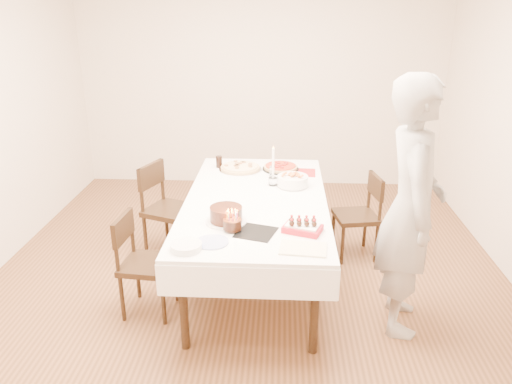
{
  "coord_description": "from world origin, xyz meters",
  "views": [
    {
      "loc": [
        0.26,
        -3.72,
        2.27
      ],
      "look_at": [
        0.07,
        0.04,
        0.81
      ],
      "focal_mm": 35.0,
      "sensor_mm": 36.0,
      "label": 1
    }
  ],
  "objects_px": {
    "chair_right_savory": "(356,216)",
    "strawberry_box": "(303,227)",
    "pizza_pepperoni": "(281,167)",
    "taper_candle": "(273,166)",
    "dining_table": "(256,240)",
    "cola_glass": "(219,162)",
    "pizza_white": "(240,168)",
    "person": "(411,208)",
    "chair_left_dessert": "(148,265)",
    "birthday_cake": "(232,220)",
    "pasta_bowl": "(293,181)",
    "layer_cake": "(226,215)",
    "chair_left_savory": "(170,210)"
  },
  "relations": [
    {
      "from": "person",
      "to": "layer_cake",
      "type": "distance_m",
      "value": 1.3
    },
    {
      "from": "chair_left_dessert",
      "to": "pizza_white",
      "type": "height_order",
      "value": "chair_left_dessert"
    },
    {
      "from": "pasta_bowl",
      "to": "cola_glass",
      "type": "height_order",
      "value": "cola_glass"
    },
    {
      "from": "pizza_white",
      "to": "pasta_bowl",
      "type": "xyz_separation_m",
      "value": [
        0.49,
        -0.41,
        0.03
      ]
    },
    {
      "from": "person",
      "to": "cola_glass",
      "type": "relative_size",
      "value": 16.53
    },
    {
      "from": "chair_right_savory",
      "to": "cola_glass",
      "type": "distance_m",
      "value": 1.39
    },
    {
      "from": "dining_table",
      "to": "person",
      "type": "xyz_separation_m",
      "value": [
        1.1,
        -0.55,
        0.55
      ]
    },
    {
      "from": "person",
      "to": "pizza_white",
      "type": "height_order",
      "value": "person"
    },
    {
      "from": "pizza_white",
      "to": "birthday_cake",
      "type": "distance_m",
      "value": 1.33
    },
    {
      "from": "person",
      "to": "pizza_white",
      "type": "relative_size",
      "value": 4.53
    },
    {
      "from": "chair_left_savory",
      "to": "birthday_cake",
      "type": "height_order",
      "value": "birthday_cake"
    },
    {
      "from": "pizza_white",
      "to": "birthday_cake",
      "type": "xyz_separation_m",
      "value": [
        0.05,
        -1.32,
        0.06
      ]
    },
    {
      "from": "chair_left_dessert",
      "to": "birthday_cake",
      "type": "relative_size",
      "value": 5.76
    },
    {
      "from": "chair_right_savory",
      "to": "person",
      "type": "distance_m",
      "value": 1.17
    },
    {
      "from": "pasta_bowl",
      "to": "strawberry_box",
      "type": "xyz_separation_m",
      "value": [
        0.06,
        -0.9,
        -0.02
      ]
    },
    {
      "from": "chair_left_savory",
      "to": "pasta_bowl",
      "type": "bearing_deg",
      "value": -165.88
    },
    {
      "from": "dining_table",
      "to": "pizza_white",
      "type": "bearing_deg",
      "value": 104.66
    },
    {
      "from": "dining_table",
      "to": "pizza_white",
      "type": "xyz_separation_m",
      "value": [
        -0.19,
        0.71,
        0.4
      ]
    },
    {
      "from": "chair_left_savory",
      "to": "layer_cake",
      "type": "bearing_deg",
      "value": 145.51
    },
    {
      "from": "pasta_bowl",
      "to": "strawberry_box",
      "type": "distance_m",
      "value": 0.9
    },
    {
      "from": "dining_table",
      "to": "cola_glass",
      "type": "height_order",
      "value": "cola_glass"
    },
    {
      "from": "pizza_pepperoni",
      "to": "dining_table",
      "type": "bearing_deg",
      "value": -104.53
    },
    {
      "from": "chair_right_savory",
      "to": "cola_glass",
      "type": "relative_size",
      "value": 7.11
    },
    {
      "from": "pasta_bowl",
      "to": "strawberry_box",
      "type": "relative_size",
      "value": 1.03
    },
    {
      "from": "chair_left_dessert",
      "to": "strawberry_box",
      "type": "xyz_separation_m",
      "value": [
        1.15,
        -0.09,
        0.38
      ]
    },
    {
      "from": "chair_left_dessert",
      "to": "cola_glass",
      "type": "xyz_separation_m",
      "value": [
        0.39,
        1.29,
        0.41
      ]
    },
    {
      "from": "person",
      "to": "cola_glass",
      "type": "height_order",
      "value": "person"
    },
    {
      "from": "chair_left_dessert",
      "to": "layer_cake",
      "type": "distance_m",
      "value": 0.73
    },
    {
      "from": "pizza_pepperoni",
      "to": "chair_left_savory",
      "type": "bearing_deg",
      "value": -162.66
    },
    {
      "from": "chair_right_savory",
      "to": "pizza_white",
      "type": "distance_m",
      "value": 1.17
    },
    {
      "from": "birthday_cake",
      "to": "strawberry_box",
      "type": "relative_size",
      "value": 0.54
    },
    {
      "from": "pizza_pepperoni",
      "to": "strawberry_box",
      "type": "xyz_separation_m",
      "value": [
        0.16,
        -1.35,
        0.01
      ]
    },
    {
      "from": "chair_left_savory",
      "to": "chair_left_dessert",
      "type": "xyz_separation_m",
      "value": [
        0.03,
        -0.94,
        -0.04
      ]
    },
    {
      "from": "person",
      "to": "pizza_white",
      "type": "distance_m",
      "value": 1.81
    },
    {
      "from": "dining_table",
      "to": "chair_left_dessert",
      "type": "xyz_separation_m",
      "value": [
        -0.79,
        -0.51,
        0.02
      ]
    },
    {
      "from": "layer_cake",
      "to": "cola_glass",
      "type": "bearing_deg",
      "value": 99.26
    },
    {
      "from": "pizza_pepperoni",
      "to": "taper_candle",
      "type": "relative_size",
      "value": 0.96
    },
    {
      "from": "taper_candle",
      "to": "layer_cake",
      "type": "height_order",
      "value": "taper_candle"
    },
    {
      "from": "chair_left_savory",
      "to": "strawberry_box",
      "type": "height_order",
      "value": "chair_left_savory"
    },
    {
      "from": "cola_glass",
      "to": "pizza_white",
      "type": "bearing_deg",
      "value": -18.62
    },
    {
      "from": "dining_table",
      "to": "chair_right_savory",
      "type": "bearing_deg",
      "value": 28.29
    },
    {
      "from": "cola_glass",
      "to": "person",
      "type": "bearing_deg",
      "value": -41.7
    },
    {
      "from": "chair_right_savory",
      "to": "cola_glass",
      "type": "bearing_deg",
      "value": 156.62
    },
    {
      "from": "chair_right_savory",
      "to": "strawberry_box",
      "type": "xyz_separation_m",
      "value": [
        -0.54,
        -1.08,
        0.39
      ]
    },
    {
      "from": "cola_glass",
      "to": "birthday_cake",
      "type": "bearing_deg",
      "value": -79.3
    },
    {
      "from": "pizza_pepperoni",
      "to": "cola_glass",
      "type": "xyz_separation_m",
      "value": [
        -0.59,
        0.03,
        0.03
      ]
    },
    {
      "from": "chair_left_savory",
      "to": "layer_cake",
      "type": "relative_size",
      "value": 2.92
    },
    {
      "from": "pizza_white",
      "to": "birthday_cake",
      "type": "bearing_deg",
      "value": -87.69
    },
    {
      "from": "chair_right_savory",
      "to": "cola_glass",
      "type": "xyz_separation_m",
      "value": [
        -1.29,
        0.3,
        0.41
      ]
    },
    {
      "from": "person",
      "to": "pizza_pepperoni",
      "type": "relative_size",
      "value": 5.34
    }
  ]
}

